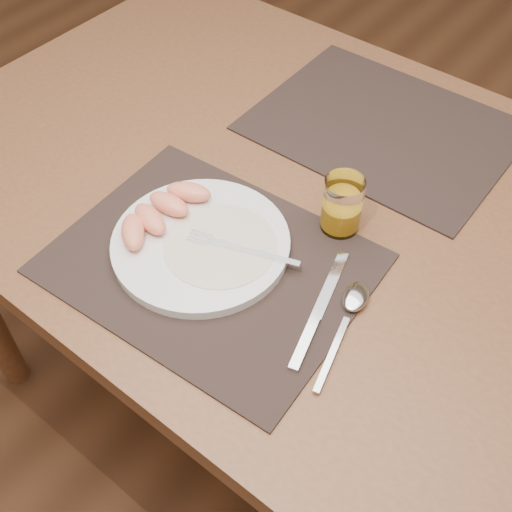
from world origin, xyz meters
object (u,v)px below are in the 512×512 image
(plate, at_px, (201,243))
(knife, at_px, (316,318))
(fork, at_px, (233,247))
(table, at_px, (306,226))
(spoon, at_px, (352,305))
(juice_glass, at_px, (342,207))
(placemat_near, at_px, (210,263))
(placemat_far, at_px, (383,127))

(plate, xyz_separation_m, knife, (0.21, -0.00, -0.01))
(fork, bearing_deg, table, 87.59)
(table, bearing_deg, spoon, -40.70)
(spoon, distance_m, juice_glass, 0.16)
(placemat_near, relative_size, fork, 2.64)
(table, height_order, plate, plate)
(spoon, bearing_deg, placemat_near, -163.78)
(placemat_near, bearing_deg, fork, 61.41)
(placemat_near, xyz_separation_m, fork, (0.02, 0.03, 0.02))
(placemat_near, distance_m, placemat_far, 0.44)
(placemat_far, distance_m, spoon, 0.42)
(placemat_far, height_order, fork, fork)
(placemat_far, height_order, plate, plate)
(knife, height_order, juice_glass, juice_glass)
(table, bearing_deg, plate, -105.36)
(placemat_near, relative_size, plate, 1.67)
(plate, bearing_deg, placemat_near, -25.23)
(spoon, bearing_deg, juice_glass, 129.95)
(placemat_near, xyz_separation_m, plate, (-0.03, 0.01, 0.01))
(placemat_near, xyz_separation_m, knife, (0.18, 0.01, 0.00))
(table, bearing_deg, placemat_near, -96.69)
(fork, height_order, juice_glass, juice_glass)
(placemat_near, bearing_deg, plate, 154.77)
(placemat_near, height_order, placemat_far, same)
(placemat_far, relative_size, spoon, 2.36)
(placemat_far, xyz_separation_m, juice_glass, (0.07, -0.26, 0.04))
(table, relative_size, plate, 5.19)
(fork, bearing_deg, plate, -159.16)
(plate, xyz_separation_m, spoon, (0.24, 0.05, -0.00))
(knife, bearing_deg, spoon, 59.19)
(placemat_far, distance_m, plate, 0.43)
(plate, relative_size, spoon, 1.42)
(juice_glass, bearing_deg, placemat_far, 106.17)
(placemat_far, height_order, knife, knife)
(placemat_near, distance_m, knife, 0.18)
(table, bearing_deg, fork, -92.41)
(placemat_far, bearing_deg, placemat_near, -94.46)
(table, height_order, placemat_far, placemat_far)
(plate, distance_m, spoon, 0.25)
(table, distance_m, placemat_near, 0.24)
(plate, relative_size, knife, 1.25)
(table, xyz_separation_m, fork, (-0.01, -0.19, 0.11))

